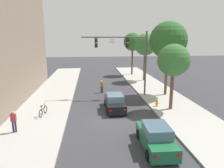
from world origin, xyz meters
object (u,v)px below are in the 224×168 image
at_px(street_tree_second, 168,40).
at_px(car_following_green, 156,137).
at_px(traffic_signal_mast, 128,51).
at_px(pedestrian_sidewalk_left_walker, 14,120).
at_px(street_tree_farthest, 133,42).
at_px(fire_hydrant, 157,103).
at_px(bicycle_leaning, 43,111).
at_px(car_lead_black, 115,103).
at_px(pedestrian_crossing_road, 102,86).
at_px(street_tree_nearest, 174,61).
at_px(street_tree_third, 145,45).

bearing_deg(street_tree_second, car_following_green, -113.31).
bearing_deg(street_tree_second, traffic_signal_mast, 177.38).
distance_m(traffic_signal_mast, pedestrian_sidewalk_left_walker, 14.03).
relative_size(car_following_green, street_tree_second, 0.50).
bearing_deg(street_tree_farthest, car_following_green, -98.48).
bearing_deg(street_tree_second, fire_hydrant, -120.19).
bearing_deg(fire_hydrant, car_following_green, -109.10).
bearing_deg(car_following_green, bicycle_leaning, 143.10).
bearing_deg(street_tree_second, pedestrian_sidewalk_left_walker, -149.35).
height_order(bicycle_leaning, fire_hydrant, bicycle_leaning).
relative_size(fire_hydrant, street_tree_second, 0.08).
distance_m(car_lead_black, pedestrian_crossing_road, 6.52).
bearing_deg(traffic_signal_mast, street_tree_second, -2.62).
distance_m(traffic_signal_mast, car_following_green, 12.77).
xyz_separation_m(car_lead_black, street_tree_farthest, (5.58, 18.65, 5.39)).
distance_m(pedestrian_crossing_road, street_tree_second, 9.72).
bearing_deg(street_tree_nearest, car_following_green, -119.00).
xyz_separation_m(pedestrian_sidewalk_left_walker, street_tree_third, (14.31, 17.32, 4.74)).
relative_size(traffic_signal_mast, car_following_green, 1.76).
bearing_deg(pedestrian_sidewalk_left_walker, traffic_signal_mast, 41.75).
distance_m(car_lead_black, street_tree_farthest, 20.20).
relative_size(pedestrian_sidewalk_left_walker, fire_hydrant, 2.28).
bearing_deg(car_lead_black, pedestrian_crossing_road, 97.67).
relative_size(traffic_signal_mast, street_tree_third, 1.02).
bearing_deg(bicycle_leaning, pedestrian_crossing_road, 53.10).
height_order(car_following_green, street_tree_nearest, street_tree_nearest).
height_order(traffic_signal_mast, car_lead_black, traffic_signal_mast).
bearing_deg(street_tree_second, street_tree_nearest, -105.06).
height_order(car_lead_black, bicycle_leaning, car_lead_black).
height_order(pedestrian_sidewalk_left_walker, bicycle_leaning, pedestrian_sidewalk_left_walker).
xyz_separation_m(car_lead_black, car_following_green, (1.71, -7.32, 0.00)).
relative_size(pedestrian_crossing_road, bicycle_leaning, 0.94).
xyz_separation_m(bicycle_leaning, fire_hydrant, (10.85, 1.27, -0.03)).
bearing_deg(fire_hydrant, pedestrian_sidewalk_left_walker, -159.83).
distance_m(car_following_green, fire_hydrant, 7.91).
bearing_deg(fire_hydrant, traffic_signal_mast, 116.92).
relative_size(car_lead_black, fire_hydrant, 5.89).
bearing_deg(bicycle_leaning, car_following_green, -36.90).
relative_size(car_following_green, fire_hydrant, 5.95).
bearing_deg(street_tree_farthest, fire_hydrant, -93.97).
bearing_deg(street_tree_third, street_tree_nearest, -94.31).
bearing_deg(traffic_signal_mast, car_lead_black, -114.31).
bearing_deg(car_lead_black, street_tree_farthest, 73.34).
height_order(traffic_signal_mast, pedestrian_sidewalk_left_walker, traffic_signal_mast).
xyz_separation_m(bicycle_leaning, street_tree_third, (12.97, 14.11, 5.26)).
xyz_separation_m(fire_hydrant, street_tree_farthest, (1.28, 18.50, 5.61)).
xyz_separation_m(traffic_signal_mast, pedestrian_sidewalk_left_walker, (-9.96, -8.89, -4.32)).
bearing_deg(street_tree_nearest, bicycle_leaning, -178.02).
distance_m(pedestrian_sidewalk_left_walker, street_tree_farthest, 27.11).
bearing_deg(street_tree_nearest, traffic_signal_mast, 122.22).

